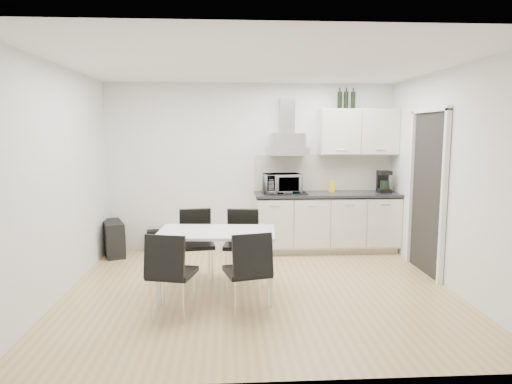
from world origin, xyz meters
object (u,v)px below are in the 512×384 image
chair_far_left (197,246)px  floor_speaker (154,240)px  dining_table (217,239)px  chair_far_right (241,246)px  chair_near_right (247,272)px  kitchenette (328,198)px  chair_near_left (173,274)px  guitar_amp (113,238)px

chair_far_left → floor_speaker: (-0.78, 1.48, -0.28)m
dining_table → chair_far_right: chair_far_right is taller
chair_far_left → chair_near_right: same height
dining_table → chair_near_right: (0.32, -0.57, -0.22)m
kitchenette → chair_near_right: (-1.36, -2.45, -0.39)m
chair_far_right → chair_near_left: (-0.72, -1.08, 0.00)m
dining_table → chair_near_right: bearing=-56.4°
chair_far_left → chair_near_left: (-0.16, -1.14, 0.00)m
guitar_amp → chair_far_left: bearing=-64.1°
chair_far_right → floor_speaker: 2.06m
chair_far_left → chair_far_right: same height
chair_far_right → guitar_amp: bearing=-26.2°
chair_far_left → chair_near_right: bearing=108.8°
kitchenette → dining_table: 2.52m
chair_near_right → guitar_amp: (-1.92, 2.36, -0.18)m
kitchenette → guitar_amp: bearing=-178.5°
chair_near_right → floor_speaker: 2.96m
chair_far_left → chair_near_left: bearing=73.3°
guitar_amp → chair_far_right: bearing=-55.6°
floor_speaker → chair_far_left: bearing=-76.0°
dining_table → kitchenette: bearing=52.6°
chair_far_right → chair_near_right: same height
kitchenette → guitar_amp: size_ratio=3.75×
chair_near_right → floor_speaker: size_ratio=2.74×
guitar_amp → chair_near_left: bearing=-85.1°
dining_table → guitar_amp: bearing=136.2°
kitchenette → guitar_amp: 3.33m
chair_near_right → floor_speaker: (-1.36, 2.61, -0.28)m
chair_near_right → guitar_amp: bearing=115.2°
dining_table → chair_near_right: 0.69m
chair_far_left → floor_speaker: size_ratio=2.74×
kitchenette → dining_table: bearing=-131.8°
dining_table → chair_far_left: bearing=119.8°
chair_far_right → guitar_amp: size_ratio=1.31×
chair_near_left → kitchenette: bearing=63.5°
kitchenette → chair_far_right: kitchenette is taller
chair_far_right → floor_speaker: chair_far_right is taller
chair_far_left → dining_table: bearing=106.9°
dining_table → chair_far_right: 0.63m
guitar_amp → floor_speaker: bearing=2.7°
chair_far_left → floor_speaker: bearing=-70.7°
kitchenette → chair_near_right: kitchenette is taller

